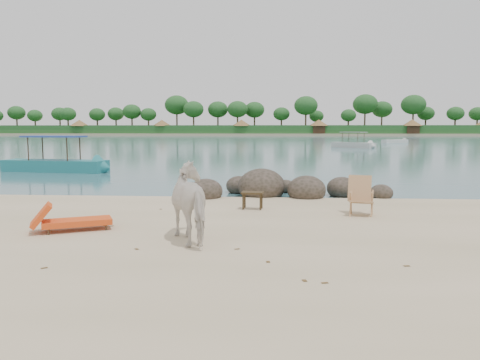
% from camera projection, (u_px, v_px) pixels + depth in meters
% --- Properties ---
extents(water, '(400.00, 400.00, 0.00)m').
position_uv_depth(water, '(266.00, 139.00, 97.74)').
color(water, '#35626A').
rests_on(water, ground).
extents(far_shore, '(420.00, 90.00, 1.40)m').
position_uv_depth(far_shore, '(269.00, 134.00, 177.08)').
color(far_shore, tan).
rests_on(far_shore, ground).
extents(far_scenery, '(420.00, 18.00, 9.50)m').
position_uv_depth(far_scenery, '(268.00, 125.00, 143.71)').
color(far_scenery, '#1E4C1E').
rests_on(far_scenery, ground).
extents(boulders, '(6.27, 2.82, 1.14)m').
position_uv_depth(boulders, '(276.00, 189.00, 14.90)').
color(boulders, '#2F2A1F').
rests_on(boulders, ground).
extents(cow, '(1.53, 1.91, 1.47)m').
position_uv_depth(cow, '(195.00, 203.00, 8.75)').
color(cow, silver).
rests_on(cow, ground).
extents(side_table, '(0.60, 0.42, 0.45)m').
position_uv_depth(side_table, '(253.00, 202.00, 12.22)').
color(side_table, '#2E2312').
rests_on(side_table, ground).
extents(lounge_chair, '(1.80, 1.28, 0.51)m').
position_uv_depth(lounge_chair, '(77.00, 219.00, 9.69)').
color(lounge_chair, red).
rests_on(lounge_chair, ground).
extents(deck_chair, '(0.75, 0.80, 0.95)m').
position_uv_depth(deck_chair, '(362.00, 197.00, 11.32)').
color(deck_chair, tan).
rests_on(deck_chair, ground).
extents(boat_near, '(6.18, 2.21, 2.95)m').
position_uv_depth(boat_near, '(54.00, 142.00, 23.61)').
color(boat_near, '#207277').
rests_on(boat_near, water).
extents(boat_mid, '(5.06, 5.34, 2.93)m').
position_uv_depth(boat_mid, '(353.00, 134.00, 53.28)').
color(boat_mid, '#B8B7B3').
rests_on(boat_mid, water).
extents(boat_far, '(4.96, 3.72, 0.60)m').
position_uv_depth(boat_far, '(395.00, 141.00, 71.12)').
color(boat_far, silver).
rests_on(boat_far, water).
extents(dead_leaves, '(6.18, 5.76, 0.00)m').
position_uv_depth(dead_leaves, '(197.00, 247.00, 8.45)').
color(dead_leaves, brown).
rests_on(dead_leaves, ground).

